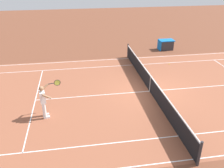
{
  "coord_description": "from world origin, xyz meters",
  "views": [
    {
      "loc": [
        4.11,
        11.74,
        6.54
      ],
      "look_at": [
        2.29,
        0.52,
        0.9
      ],
      "focal_mm": 38.58,
      "sensor_mm": 36.0,
      "label": 1
    }
  ],
  "objects_px": {
    "tennis_player_near": "(44,100)",
    "tennis_ball": "(169,64)",
    "equipment_cart_tarped": "(166,45)",
    "tennis_net": "(150,84)"
  },
  "relations": [
    {
      "from": "tennis_ball",
      "to": "equipment_cart_tarped",
      "type": "xyz_separation_m",
      "value": [
        -0.94,
        -3.33,
        0.4
      ]
    },
    {
      "from": "tennis_player_near",
      "to": "equipment_cart_tarped",
      "type": "height_order",
      "value": "tennis_player_near"
    },
    {
      "from": "tennis_player_near",
      "to": "tennis_ball",
      "type": "xyz_separation_m",
      "value": [
        -8.36,
        -5.52,
        -0.9
      ]
    },
    {
      "from": "tennis_ball",
      "to": "equipment_cart_tarped",
      "type": "height_order",
      "value": "equipment_cart_tarped"
    },
    {
      "from": "tennis_net",
      "to": "tennis_ball",
      "type": "bearing_deg",
      "value": -124.97
    },
    {
      "from": "tennis_net",
      "to": "equipment_cart_tarped",
      "type": "xyz_separation_m",
      "value": [
        -3.6,
        -7.13,
        -0.05
      ]
    },
    {
      "from": "tennis_player_near",
      "to": "tennis_ball",
      "type": "relative_size",
      "value": 25.71
    },
    {
      "from": "equipment_cart_tarped",
      "to": "tennis_ball",
      "type": "bearing_deg",
      "value": 74.24
    },
    {
      "from": "equipment_cart_tarped",
      "to": "tennis_net",
      "type": "bearing_deg",
      "value": 63.22
    },
    {
      "from": "tennis_net",
      "to": "tennis_ball",
      "type": "distance_m",
      "value": 4.66
    }
  ]
}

